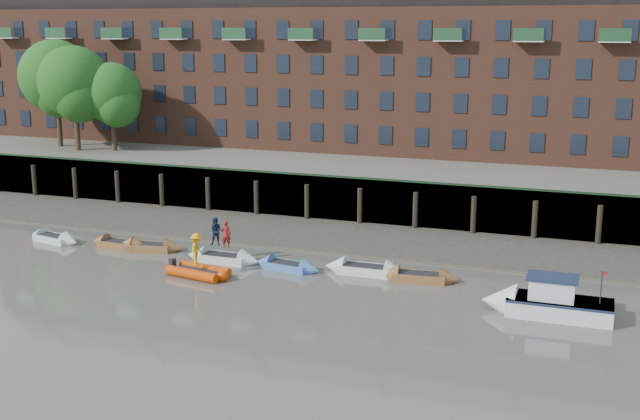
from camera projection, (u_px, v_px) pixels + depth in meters
The scene contains 19 objects.
ground at pixel (181, 326), 37.51m from camera, with size 220.00×220.00×0.00m, color #58544B.
foreshore at pixel (315, 234), 53.99m from camera, with size 110.00×8.00×0.50m, color #3D382F.
mud_band at pixel (296, 247), 50.88m from camera, with size 110.00×1.60×0.10m, color #4C4336.
river_wall at pixel (336, 199), 57.64m from camera, with size 110.00×1.23×3.30m.
bank_terrace at pixel (386, 168), 70.11m from camera, with size 110.00×28.00×3.20m, color #5E594D.
apartment_terrace at pixel (392, 36), 68.49m from camera, with size 80.60×15.56×20.98m.
tree_cluster at pixel (74, 82), 69.07m from camera, with size 11.76×7.74×9.40m.
rowboat_0 at pixel (54, 238), 52.17m from camera, with size 4.38×2.06×1.22m.
rowboat_1 at pixel (120, 244), 50.75m from camera, with size 4.32×1.51×1.23m.
rowboat_2 at pixel (150, 247), 50.12m from camera, with size 4.52×1.96×1.27m.
rowboat_3 at pixel (223, 258), 47.64m from camera, with size 4.70×1.38×1.36m.
rowboat_4 at pixel (287, 266), 46.17m from camera, with size 4.29×1.77×1.21m.
rowboat_5 at pixel (365, 270), 45.41m from camera, with size 4.83×1.45×1.40m.
rowboat_6 at pixel (419, 277), 44.13m from camera, with size 4.62×1.80×1.31m.
rib_tender at pixel (201, 272), 44.87m from camera, with size 3.81×2.33×0.64m.
motor_launch at pixel (538, 302), 38.92m from camera, with size 6.22×2.07×2.56m.
person_rower_a at pixel (226, 234), 47.23m from camera, with size 0.61×0.40×1.66m, color maroon.
person_rower_b at pixel (216, 232), 47.69m from camera, with size 0.83×0.65×1.72m, color #19233F.
person_rib_crew at pixel (197, 250), 44.67m from camera, with size 1.22×0.70×1.90m, color orange.
Camera 1 is at (18.24, -30.95, 13.76)m, focal length 45.00 mm.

